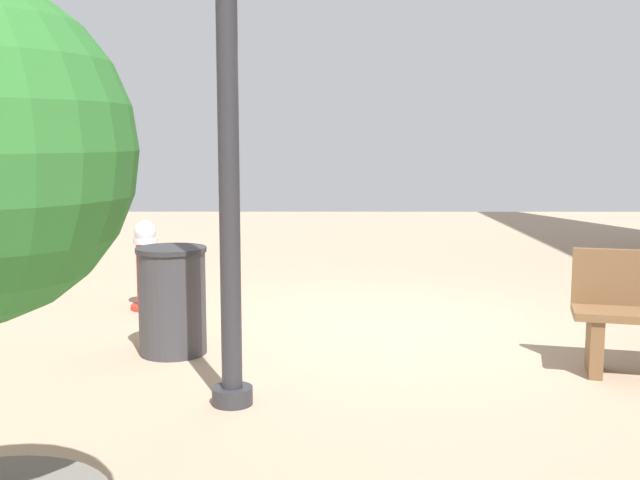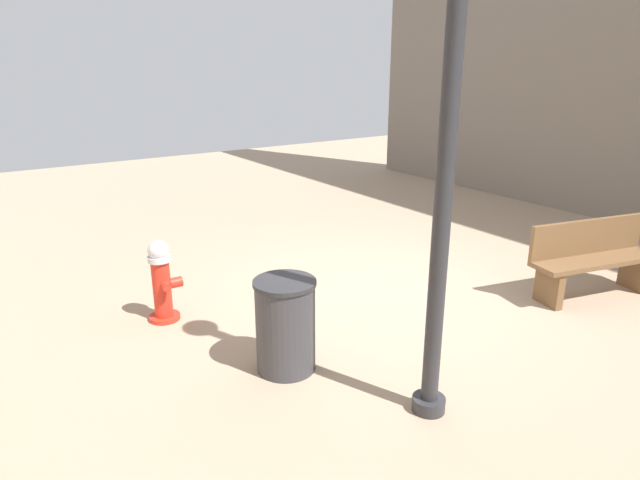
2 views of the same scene
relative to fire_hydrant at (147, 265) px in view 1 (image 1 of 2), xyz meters
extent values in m
plane|color=tan|center=(-2.57, 0.79, -0.48)|extent=(23.40, 23.40, 0.00)
cylinder|color=red|center=(0.01, 0.00, -0.45)|extent=(0.35, 0.35, 0.05)
cylinder|color=red|center=(0.01, 0.00, -0.10)|extent=(0.20, 0.20, 0.66)
cylinder|color=silver|center=(0.01, 0.00, 0.26)|extent=(0.25, 0.25, 0.06)
sphere|color=silver|center=(0.01, 0.00, 0.35)|extent=(0.23, 0.23, 0.23)
cylinder|color=red|center=(0.00, -0.15, -0.02)|extent=(0.10, 0.13, 0.09)
cylinder|color=red|center=(0.01, 0.15, -0.02)|extent=(0.10, 0.13, 0.09)
cylinder|color=red|center=(-0.16, 0.00, -0.06)|extent=(0.14, 0.12, 0.12)
cube|color=brown|center=(-3.96, 2.24, -0.25)|extent=(0.19, 0.41, 0.45)
cylinder|color=#2D2D33|center=(-1.24, 2.95, -0.42)|extent=(0.28, 0.28, 0.12)
cylinder|color=#2D2D33|center=(-1.24, 2.95, 1.50)|extent=(0.14, 0.14, 3.71)
cylinder|color=#38383D|center=(-0.60, 1.69, -0.04)|extent=(0.56, 0.56, 0.87)
cylinder|color=#2C2C30|center=(-0.60, 1.69, 0.41)|extent=(0.59, 0.59, 0.04)
camera|label=1|loc=(-1.85, 8.02, 1.33)|focal=43.17mm
camera|label=2|loc=(1.77, 5.70, 2.34)|focal=30.81mm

